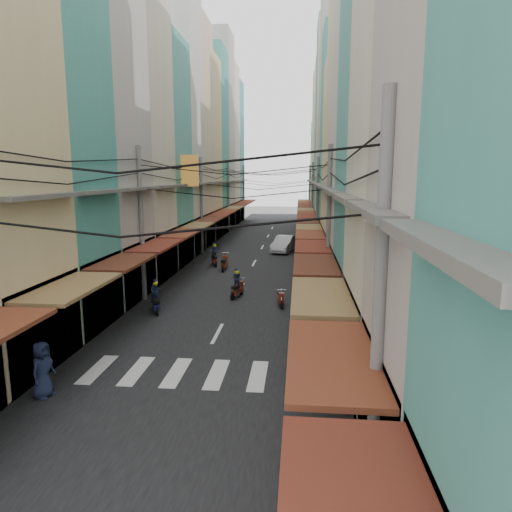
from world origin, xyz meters
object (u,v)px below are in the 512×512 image
Objects in this scene: white_car at (284,252)px; traffic_sign at (329,280)px; market_umbrella at (395,347)px; bicycle at (355,332)px.

traffic_sign reaches higher than white_car.
market_umbrella is at bearing -68.76° from white_car.
bicycle is at bearing 91.63° from market_umbrella.
white_car is 28.02m from market_umbrella.
market_umbrella reaches higher than bicycle.
traffic_sign is at bearing 99.56° from market_umbrella.
traffic_sign is (-1.11, 0.89, 2.10)m from bicycle.
white_car is at bearing 98.11° from market_umbrella.
traffic_sign is (-1.30, 7.75, 0.11)m from market_umbrella.
bicycle is 0.62× the size of traffic_sign.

